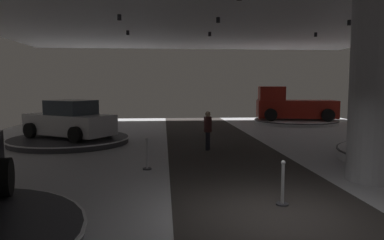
{
  "coord_description": "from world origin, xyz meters",
  "views": [
    {
      "loc": [
        -2.36,
        -6.91,
        2.66
      ],
      "look_at": [
        -1.34,
        6.01,
        1.4
      ],
      "focal_mm": 33.74,
      "sensor_mm": 36.0,
      "label": 1
    }
  ],
  "objects": [
    {
      "name": "stanchion_b",
      "position": [
        0.26,
        0.71,
        0.37
      ],
      "size": [
        0.28,
        0.28,
        1.01
      ],
      "color": "#333338",
      "rests_on": "ground"
    },
    {
      "name": "visitor_walking_near",
      "position": [
        -0.56,
        7.6,
        0.91
      ],
      "size": [
        0.32,
        0.32,
        1.59
      ],
      "color": "black",
      "rests_on": "ground"
    },
    {
      "name": "stanchion_c",
      "position": [
        -2.89,
        4.36,
        0.37
      ],
      "size": [
        0.28,
        0.28,
        1.01
      ],
      "color": "#333338",
      "rests_on": "ground"
    },
    {
      "name": "pickup_truck_deep_right",
      "position": [
        6.5,
        17.46,
        1.19
      ],
      "size": [
        5.59,
        3.39,
        2.3
      ],
      "color": "maroon",
      "rests_on": "display_platform_deep_right"
    },
    {
      "name": "display_car_far_left",
      "position": [
        -6.63,
        9.84,
        1.03
      ],
      "size": [
        4.5,
        3.82,
        1.71
      ],
      "color": "silver",
      "rests_on": "display_platform_far_left"
    },
    {
      "name": "display_platform_deep_right",
      "position": [
        6.82,
        17.4,
        0.15
      ],
      "size": [
        5.68,
        5.68,
        0.26
      ],
      "color": "silver",
      "rests_on": "ground"
    },
    {
      "name": "ground",
      "position": [
        0.0,
        0.0,
        -0.02
      ],
      "size": [
        24.0,
        44.0,
        0.06
      ],
      "color": "silver"
    },
    {
      "name": "display_platform_far_left",
      "position": [
        -6.66,
        9.85,
        0.15
      ],
      "size": [
        5.42,
        5.42,
        0.27
      ],
      "color": "#333338",
      "rests_on": "ground"
    },
    {
      "name": "column_right",
      "position": [
        3.47,
        2.54,
        2.75
      ],
      "size": [
        1.45,
        1.45,
        5.5
      ],
      "color": "#ADADB2",
      "rests_on": "ground"
    }
  ]
}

